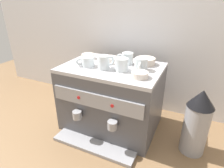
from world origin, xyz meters
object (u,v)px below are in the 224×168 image
at_px(ceramic_bowl_2, 145,61).
at_px(ceramic_bowl_3, 88,56).
at_px(espresso_machine, 112,97).
at_px(coffee_grinder, 197,122).
at_px(ceramic_bowl_1, 140,75).
at_px(ceramic_bowl_0, 109,60).
at_px(ceramic_cup_3, 141,64).
at_px(ceramic_cup_0, 104,62).
at_px(ceramic_cup_1, 127,58).
at_px(ceramic_cup_2, 87,62).
at_px(ceramic_cup_4, 121,64).
at_px(milk_pitcher, 65,103).

distance_m(ceramic_bowl_2, ceramic_bowl_3, 0.41).
relative_size(espresso_machine, coffee_grinder, 1.54).
bearing_deg(ceramic_bowl_1, ceramic_bowl_0, 148.30).
height_order(ceramic_cup_3, ceramic_bowl_2, ceramic_cup_3).
relative_size(ceramic_cup_0, ceramic_bowl_2, 0.88).
xyz_separation_m(ceramic_cup_1, coffee_grinder, (0.48, -0.12, -0.28)).
xyz_separation_m(ceramic_cup_0, ceramic_bowl_0, (-0.03, 0.13, -0.03)).
height_order(ceramic_bowl_1, ceramic_bowl_2, ceramic_bowl_2).
relative_size(ceramic_cup_0, ceramic_bowl_3, 1.24).
relative_size(ceramic_cup_2, ceramic_bowl_1, 1.15).
bearing_deg(ceramic_cup_0, coffee_grinder, 2.90).
relative_size(espresso_machine, ceramic_bowl_1, 6.63).
bearing_deg(ceramic_cup_4, ceramic_cup_1, 96.32).
xyz_separation_m(espresso_machine, ceramic_cup_3, (0.19, 0.01, 0.26)).
bearing_deg(ceramic_cup_0, espresso_machine, 72.35).
distance_m(ceramic_bowl_0, milk_pitcher, 0.55).
height_order(ceramic_cup_0, milk_pitcher, ceramic_cup_0).
bearing_deg(coffee_grinder, ceramic_bowl_0, 170.47).
distance_m(ceramic_bowl_0, ceramic_bowl_1, 0.32).
height_order(espresso_machine, ceramic_bowl_0, ceramic_bowl_0).
bearing_deg(coffee_grinder, ceramic_bowl_3, 171.83).
bearing_deg(milk_pitcher, ceramic_cup_4, -6.60).
xyz_separation_m(ceramic_cup_3, ceramic_bowl_0, (-0.24, 0.06, -0.02)).
bearing_deg(ceramic_cup_0, ceramic_bowl_3, 145.57).
xyz_separation_m(ceramic_bowl_0, ceramic_bowl_1, (0.27, -0.17, -0.00)).
xyz_separation_m(ceramic_cup_2, ceramic_cup_3, (0.33, 0.07, 0.01)).
height_order(ceramic_cup_2, ceramic_bowl_2, ceramic_cup_2).
bearing_deg(ceramic_cup_2, ceramic_cup_0, 0.26).
distance_m(espresso_machine, milk_pitcher, 0.46).
height_order(espresso_machine, ceramic_cup_4, ceramic_cup_4).
relative_size(ceramic_bowl_1, ceramic_bowl_2, 0.74).
bearing_deg(ceramic_cup_1, ceramic_cup_4, -83.68).
bearing_deg(ceramic_bowl_1, milk_pitcher, 169.76).
distance_m(espresso_machine, ceramic_cup_1, 0.28).
height_order(espresso_machine, ceramic_cup_2, ceramic_cup_2).
xyz_separation_m(espresso_machine, ceramic_bowl_3, (-0.22, 0.08, 0.24)).
xyz_separation_m(ceramic_cup_2, ceramic_bowl_2, (0.32, 0.19, -0.01)).
xyz_separation_m(ceramic_cup_4, ceramic_bowl_2, (0.10, 0.17, -0.02)).
distance_m(espresso_machine, ceramic_cup_3, 0.32).
height_order(ceramic_bowl_0, coffee_grinder, ceramic_bowl_0).
xyz_separation_m(ceramic_cup_2, milk_pitcher, (-0.29, 0.08, -0.42)).
bearing_deg(ceramic_cup_4, ceramic_bowl_2, 60.55).
height_order(espresso_machine, ceramic_bowl_3, ceramic_bowl_3).
xyz_separation_m(ceramic_bowl_1, ceramic_bowl_2, (-0.04, 0.23, 0.01)).
distance_m(ceramic_cup_0, ceramic_bowl_1, 0.24).
bearing_deg(ceramic_bowl_3, ceramic_bowl_0, -3.33).
height_order(ceramic_cup_2, coffee_grinder, ceramic_cup_2).
distance_m(ceramic_cup_0, ceramic_bowl_3, 0.25).
bearing_deg(ceramic_bowl_3, ceramic_bowl_1, -21.87).
relative_size(ceramic_cup_3, ceramic_bowl_2, 0.92).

